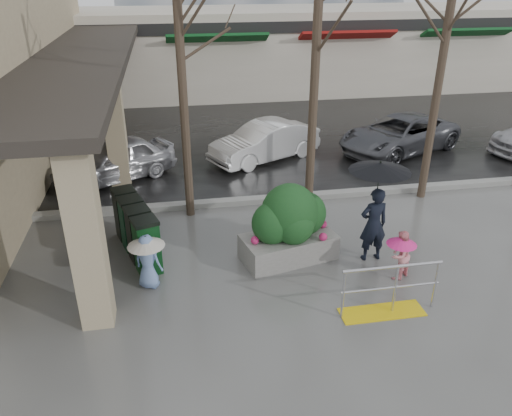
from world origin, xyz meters
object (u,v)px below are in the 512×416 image
object	(u,v)px
tree_mideast	(450,13)
car_b	(265,142)
car_a	(114,160)
woman	(376,202)
car_c	(399,134)
news_boxes	(136,229)
child_blue	(147,256)
planter	(289,224)
child_pink	(400,252)
tree_west	(177,6)
handrail	(387,296)

from	to	relation	value
tree_mideast	car_b	distance (m)	6.79
car_a	car_b	distance (m)	4.88
woman	car_c	bearing A→B (deg)	-121.89
news_boxes	car_a	size ratio (longest dim) A/B	0.61
child_blue	planter	world-z (taller)	planter
child_pink	car_b	world-z (taller)	car_b
child_pink	car_c	size ratio (longest dim) A/B	0.24
planter	car_c	xyz separation A→B (m)	(5.43, 6.26, -0.22)
child_pink	child_blue	distance (m)	5.12
tree_west	car_a	xyz separation A→B (m)	(-2.09, 2.78, -4.45)
handrail	woman	size ratio (longest dim) A/B	0.82
child_blue	child_pink	bearing A→B (deg)	-158.78
tree_west	car_b	bearing A→B (deg)	53.93
tree_mideast	tree_west	bearing A→B (deg)	-180.00
handrail	car_b	size ratio (longest dim) A/B	0.50
woman	car_b	size ratio (longest dim) A/B	0.60
woman	child_blue	world-z (taller)	woman
tree_west	child_blue	size ratio (longest dim) A/B	5.83
car_a	car_c	xyz separation A→B (m)	(9.55, 0.91, 0.00)
planter	news_boxes	bearing A→B (deg)	166.49
child_pink	car_a	size ratio (longest dim) A/B	0.29
car_c	handrail	bearing A→B (deg)	-50.15
planter	child_pink	bearing A→B (deg)	-29.46
car_b	car_c	xyz separation A→B (m)	(4.75, -0.01, 0.00)
planter	news_boxes	size ratio (longest dim) A/B	0.97
woman	car_c	distance (m)	7.59
car_b	car_c	world-z (taller)	same
tree_mideast	news_boxes	xyz separation A→B (m)	(-7.78, -1.77, -4.24)
child_pink	car_a	xyz separation A→B (m)	(-6.18, 6.51, 0.01)
child_blue	news_boxes	world-z (taller)	news_boxes
child_blue	car_c	size ratio (longest dim) A/B	0.26
handrail	planter	xyz separation A→B (m)	(-1.34, 2.23, 0.47)
news_boxes	car_c	bearing A→B (deg)	14.43
child_pink	handrail	bearing A→B (deg)	24.39
handrail	tree_west	distance (m)	7.52
child_blue	news_boxes	distance (m)	1.41
car_a	woman	bearing A→B (deg)	16.71
child_blue	car_b	size ratio (longest dim) A/B	0.30
child_blue	car_a	bearing A→B (deg)	-51.85
planter	tree_mideast	bearing A→B (deg)	29.83
car_b	tree_west	bearing A→B (deg)	-62.76
tree_west	tree_mideast	xyz separation A→B (m)	(6.50, 0.00, -0.22)
planter	car_b	bearing A→B (deg)	83.84
woman	tree_west	bearing A→B (deg)	-40.50
handrail	car_a	bearing A→B (deg)	125.72
woman	planter	distance (m)	1.90
child_pink	woman	bearing A→B (deg)	-102.27
tree_west	woman	xyz separation A→B (m)	(3.80, -2.92, -3.69)
tree_mideast	car_a	distance (m)	9.97
handrail	news_boxes	world-z (taller)	news_boxes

